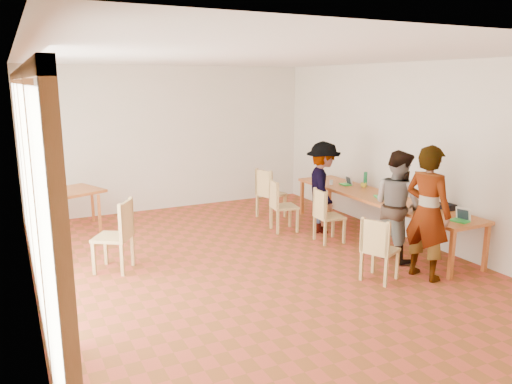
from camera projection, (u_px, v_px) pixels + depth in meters
ground at (257, 266)px, 7.39m from camera, size 8.00×8.00×0.00m
wall_back at (172, 138)px, 10.55m from camera, size 6.00×0.10×3.00m
wall_front at (507, 250)px, 3.57m from camera, size 6.00×0.10×3.00m
wall_right at (416, 153)px, 8.37m from camera, size 0.10×8.00×3.00m
window_wall at (29, 185)px, 5.77m from camera, size 0.10×8.00×3.00m
ceiling at (257, 56)px, 6.73m from camera, size 6.00×8.00×0.04m
communal_table at (379, 199)px, 8.58m from camera, size 0.80×4.00×0.75m
side_table at (73, 194)px, 9.09m from camera, size 0.90×0.90×0.75m
chair_near at (378, 243)px, 6.70m from camera, size 0.55×0.55×0.48m
chair_mid at (325, 210)px, 8.39m from camera, size 0.46×0.46×0.49m
chair_far at (279, 200)px, 9.02m from camera, size 0.51×0.51×0.50m
chair_empty at (267, 188)px, 9.89m from camera, size 0.57×0.57×0.53m
chair_spare at (120, 228)px, 7.10m from camera, size 0.67×0.67×0.55m
person_near at (428, 213)px, 6.79m from camera, size 0.57×0.75×1.86m
person_mid at (397, 205)px, 7.56m from camera, size 0.66×0.84×1.68m
person_far at (323, 187)px, 8.94m from camera, size 0.97×1.21×1.64m
laptop_near at (461, 218)px, 7.02m from camera, size 0.24×0.26×0.19m
laptop_mid at (384, 194)px, 8.44m from camera, size 0.29×0.30×0.21m
laptop_far at (347, 182)px, 9.49m from camera, size 0.20×0.23×0.18m
yellow_mug at (364, 185)px, 9.26m from camera, size 0.11×0.11×0.09m
green_bottle at (365, 179)px, 9.30m from camera, size 0.07×0.07×0.28m
clear_glass at (331, 182)px, 9.51m from camera, size 0.07×0.07×0.09m
condiment_cup at (316, 179)px, 9.94m from camera, size 0.08×0.08×0.06m
pink_phone at (320, 182)px, 9.77m from camera, size 0.05×0.10×0.01m
black_pouch at (447, 206)px, 7.68m from camera, size 0.16×0.26×0.09m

